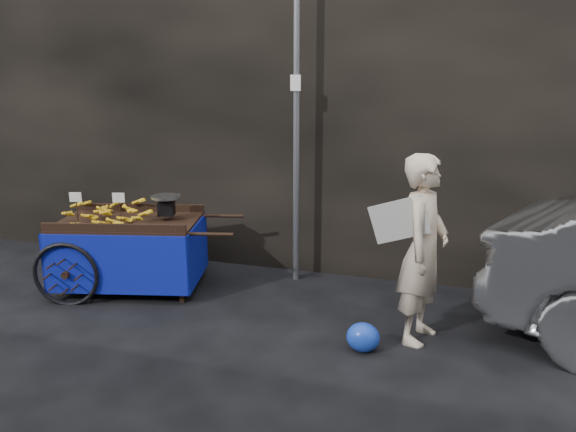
% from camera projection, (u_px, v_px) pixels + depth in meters
% --- Properties ---
extents(ground, '(80.00, 80.00, 0.00)m').
position_uv_depth(ground, '(234.00, 318.00, 5.93)').
color(ground, black).
rests_on(ground, ground).
extents(building_wall, '(13.50, 2.00, 5.00)m').
position_uv_depth(building_wall, '(330.00, 73.00, 7.60)').
color(building_wall, black).
rests_on(building_wall, ground).
extents(street_pole, '(0.12, 0.10, 4.00)m').
position_uv_depth(street_pole, '(297.00, 117.00, 6.55)').
color(street_pole, slate).
rests_on(street_pole, ground).
extents(banana_cart, '(2.40, 1.50, 1.21)m').
position_uv_depth(banana_cart, '(124.00, 227.00, 6.59)').
color(banana_cart, black).
rests_on(banana_cart, ground).
extents(vendor, '(0.81, 0.74, 1.81)m').
position_uv_depth(vendor, '(423.00, 249.00, 5.26)').
color(vendor, beige).
rests_on(vendor, ground).
extents(plastic_bag, '(0.31, 0.25, 0.28)m').
position_uv_depth(plastic_bag, '(363.00, 337.00, 5.19)').
color(plastic_bag, '#183AB6').
rests_on(plastic_bag, ground).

